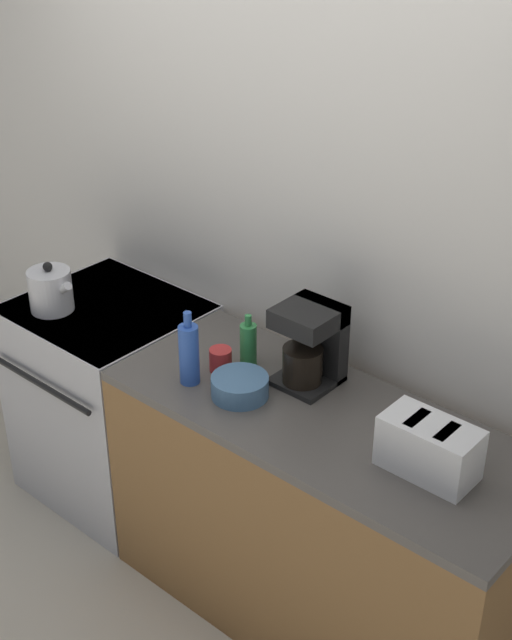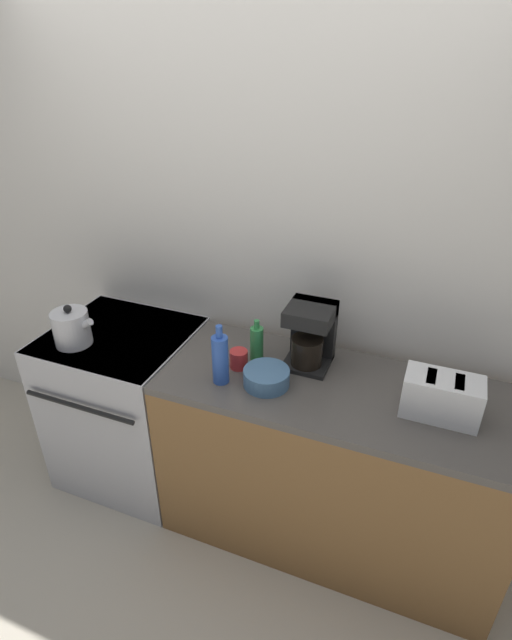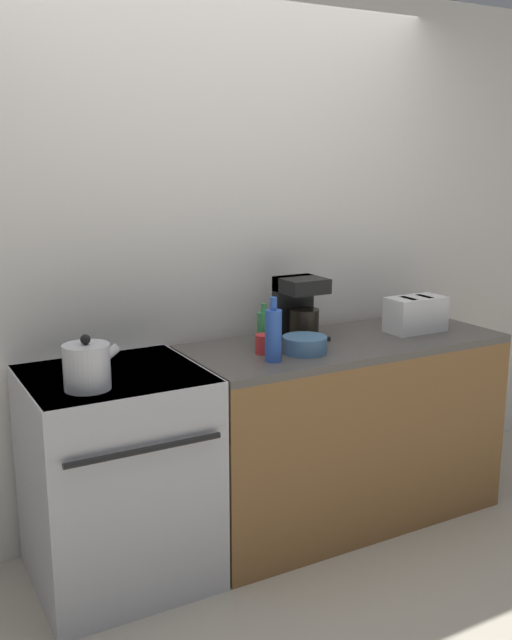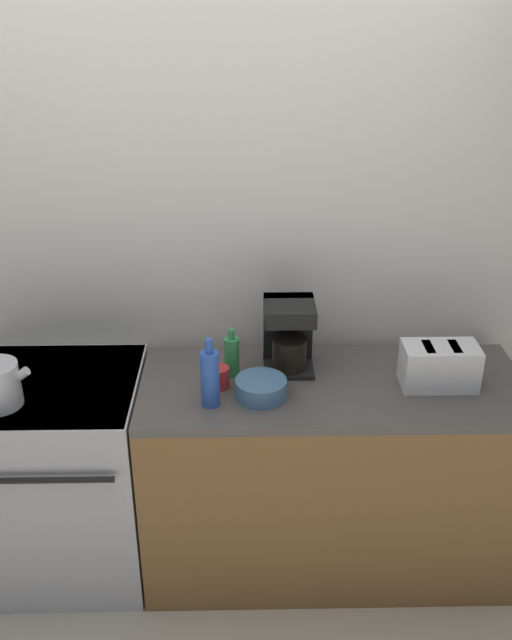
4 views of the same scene
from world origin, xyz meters
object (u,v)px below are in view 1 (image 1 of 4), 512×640
Objects in this scene: bowl at (240,387)px; bottle_green at (248,344)px; coffee_maker at (311,342)px; cup_red at (221,360)px; kettle at (51,290)px; bottle_blue at (189,353)px; stove at (113,397)px; toaster at (429,448)px.

bottle_green is at bearing 123.53° from bowl.
coffee_maker is 0.35m from cup_red.
bottle_green is 2.38× the size of cup_red.
kettle is at bearing -165.98° from coffee_maker.
bottle_blue is (-0.31, -0.29, -0.04)m from coffee_maker.
kettle reaches higher than bowl.
bottle_green is 0.12m from cup_red.
stove is 0.85m from cup_red.
stove is 3.06× the size of coffee_maker.
toaster is 0.62m from coffee_maker.
toaster is 1.48× the size of bowl.
coffee_maker is 0.29m from bowl.
bottle_blue is (0.81, -0.01, 0.03)m from kettle.
toaster is 0.83m from bottle_green.
bowl is at bearing -116.61° from coffee_maker.
coffee_maker is 0.43m from bottle_blue.
cup_red is 0.43× the size of bowl.
bottle_blue is 0.15m from cup_red.
cup_red is at bearing -2.95° from stove.
coffee_maker is 3.46× the size of cup_red.
bottle_blue is 1.40× the size of bowl.
toaster is at bearing -0.35° from cup_red.
toaster is 0.91m from bottle_blue.
bottle_blue is at bearing -102.80° from cup_red.
bottle_green is (0.89, 0.21, -0.00)m from kettle.
bottle_green is 1.02× the size of bowl.
coffee_maker is at bearing 42.85° from bottle_blue.
cup_red is at bearing 179.65° from toaster.
kettle is 0.74× the size of coffee_maker.
cup_red is at bearing -117.74° from bottle_green.
toaster is 3.43× the size of cup_red.
stove is at bearing 46.52° from kettle.
kettle is 0.75× the size of toaster.
toaster is 0.88m from cup_red.
cup_red is (0.84, 0.12, -0.05)m from kettle.
bowl is (1.00, 0.04, -0.05)m from kettle.
bottle_green is at bearing 62.26° from cup_red.
bottle_blue is (-0.90, -0.12, 0.03)m from toaster.
coffee_maker is at bearing 164.04° from toaster.
stove is 1.66m from toaster.
cup_red is (0.69, -0.04, 0.49)m from stove.
bottle_blue is 0.22m from bowl.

